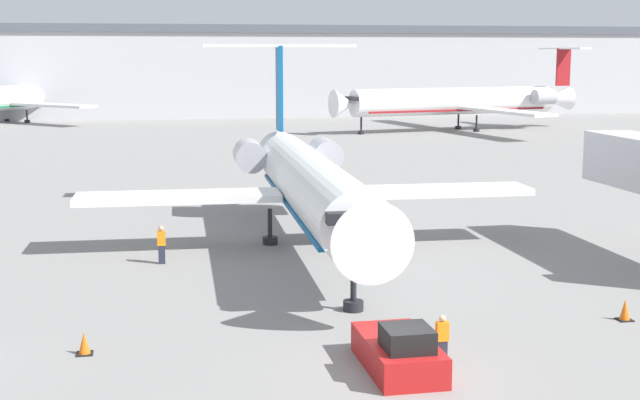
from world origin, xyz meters
name	(u,v)px	position (x,y,z in m)	size (l,w,h in m)	color
ground_plane	(404,378)	(0.00, 0.00, 0.00)	(600.00, 600.00, 0.00)	gray
terminal_building	(191,71)	(0.00, 120.00, 7.15)	(180.00, 16.80, 14.24)	#B2B2B7
airplane_main	(309,180)	(0.58, 19.42, 3.46)	(23.76, 29.70, 10.51)	white
pushback_tug	(399,351)	(0.03, 0.72, 0.61)	(2.09, 4.35, 1.67)	#B21919
worker_near_tug	(442,339)	(1.54, 0.95, 0.85)	(0.40, 0.24, 1.65)	#232838
worker_by_wing	(161,244)	(-7.04, 16.84, 0.98)	(0.40, 0.26, 1.85)	#232838
traffic_cone_left	(84,344)	(-9.87, 4.19, 0.36)	(0.55, 0.55, 0.76)	black
traffic_cone_right	(625,310)	(9.87, 4.18, 0.39)	(0.55, 0.55, 0.82)	black
airplane_parked_far_left	(461,101)	(32.68, 84.45, 3.82)	(35.23, 35.18, 10.65)	white
airplane_parked_far_right	(10,98)	(-26.46, 109.92, 3.55)	(27.69, 27.62, 10.41)	silver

